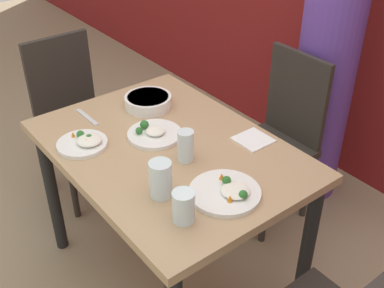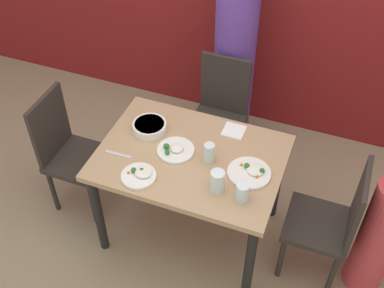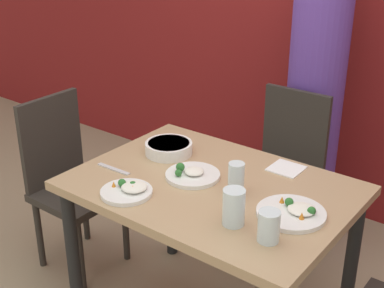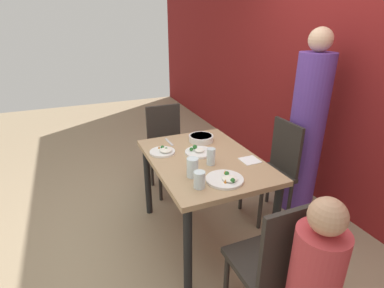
{
  "view_description": "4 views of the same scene",
  "coord_description": "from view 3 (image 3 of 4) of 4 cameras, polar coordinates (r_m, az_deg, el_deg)",
  "views": [
    {
      "loc": [
        1.38,
        -0.95,
        1.88
      ],
      "look_at": [
        0.08,
        0.06,
        0.79
      ],
      "focal_mm": 45.0,
      "sensor_mm": 36.0,
      "label": 1
    },
    {
      "loc": [
        0.76,
        -1.97,
        2.89
      ],
      "look_at": [
        0.04,
        -0.08,
        0.95
      ],
      "focal_mm": 45.0,
      "sensor_mm": 36.0,
      "label": 2
    },
    {
      "loc": [
        1.14,
        -1.62,
        1.83
      ],
      "look_at": [
        -0.09,
        -0.02,
        0.93
      ],
      "focal_mm": 50.0,
      "sensor_mm": 36.0,
      "label": 3
    },
    {
      "loc": [
        1.96,
        -0.93,
        1.8
      ],
      "look_at": [
        -0.1,
        -0.07,
        0.86
      ],
      "focal_mm": 28.0,
      "sensor_mm": 36.0,
      "label": 4
    }
  ],
  "objects": [
    {
      "name": "dining_table",
      "position": [
        2.3,
        2.06,
        -6.5
      ],
      "size": [
        1.15,
        0.83,
        0.76
      ],
      "color": "tan",
      "rests_on": "ground_plane"
    },
    {
      "name": "chair_adult_spot",
      "position": [
        2.98,
        9.66,
        -2.91
      ],
      "size": [
        0.4,
        0.4,
        0.94
      ],
      "color": "#2D2823",
      "rests_on": "ground_plane"
    },
    {
      "name": "chair_empty_left",
      "position": [
        2.93,
        -13.0,
        -3.65
      ],
      "size": [
        0.4,
        0.4,
        0.94
      ],
      "rotation": [
        0.0,
        0.0,
        1.57
      ],
      "color": "#2D2823",
      "rests_on": "ground_plane"
    },
    {
      "name": "person_adult",
      "position": [
        3.13,
        12.91,
        4.4
      ],
      "size": [
        0.32,
        0.32,
        1.74
      ],
      "color": "#5B3893",
      "rests_on": "ground_plane"
    },
    {
      "name": "bowl_curry",
      "position": [
        2.51,
        -2.49,
        -0.39
      ],
      "size": [
        0.22,
        0.22,
        0.06
      ],
      "color": "white",
      "rests_on": "dining_table"
    },
    {
      "name": "plate_rice_adult",
      "position": [
        2.3,
        -0.0,
        -3.25
      ],
      "size": [
        0.24,
        0.24,
        0.06
      ],
      "color": "white",
      "rests_on": "dining_table"
    },
    {
      "name": "plate_rice_child",
      "position": [
        2.06,
        10.72,
        -7.16
      ],
      "size": [
        0.26,
        0.26,
        0.05
      ],
      "color": "white",
      "rests_on": "dining_table"
    },
    {
      "name": "plate_noodles",
      "position": [
        2.18,
        -6.81,
        -4.93
      ],
      "size": [
        0.21,
        0.21,
        0.05
      ],
      "color": "white",
      "rests_on": "dining_table"
    },
    {
      "name": "glass_water_tall",
      "position": [
        1.88,
        8.2,
        -8.69
      ],
      "size": [
        0.08,
        0.08,
        0.12
      ],
      "color": "silver",
      "rests_on": "dining_table"
    },
    {
      "name": "glass_water_short",
      "position": [
        1.95,
        4.48,
        -6.73
      ],
      "size": [
        0.08,
        0.08,
        0.14
      ],
      "color": "silver",
      "rests_on": "dining_table"
    },
    {
      "name": "glass_water_center",
      "position": [
        2.16,
        4.69,
        -3.67
      ],
      "size": [
        0.07,
        0.07,
        0.13
      ],
      "color": "silver",
      "rests_on": "dining_table"
    },
    {
      "name": "napkin_folded",
      "position": [
        2.41,
        10.02,
        -2.6
      ],
      "size": [
        0.14,
        0.14,
        0.01
      ],
      "color": "white",
      "rests_on": "dining_table"
    },
    {
      "name": "fork_steel",
      "position": [
        2.39,
        -8.36,
        -2.65
      ],
      "size": [
        0.18,
        0.02,
        0.01
      ],
      "color": "silver",
      "rests_on": "dining_table"
    }
  ]
}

